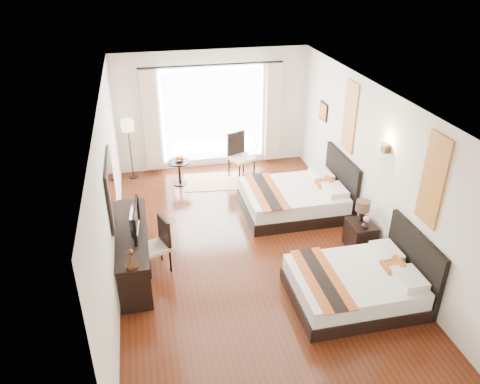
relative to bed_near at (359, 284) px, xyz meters
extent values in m
cube|color=#3C170A|center=(-1.34, 1.65, -0.29)|extent=(4.50, 7.50, 0.01)
cube|color=white|center=(-1.34, 1.65, 2.51)|extent=(4.50, 7.50, 0.02)
cube|color=silver|center=(0.91, 1.65, 1.12)|extent=(0.01, 7.50, 2.80)
cube|color=silver|center=(-3.58, 1.65, 1.12)|extent=(0.01, 7.50, 2.80)
cube|color=silver|center=(-1.34, 5.39, 1.12)|extent=(4.50, 0.01, 2.80)
cube|color=silver|center=(-1.34, -2.10, 1.12)|extent=(4.50, 0.01, 2.80)
cube|color=white|center=(-1.34, 5.38, 1.02)|extent=(2.40, 0.02, 2.20)
cube|color=white|center=(-1.34, 5.32, 1.02)|extent=(2.30, 0.02, 2.10)
cube|color=#BEB493|center=(-2.79, 5.28, 1.00)|extent=(0.35, 0.14, 2.35)
cube|color=#BEB493|center=(0.11, 5.28, 1.00)|extent=(0.35, 0.14, 2.35)
cube|color=#964215|center=(0.89, 0.00, 1.67)|extent=(0.03, 0.50, 1.35)
cube|color=#964215|center=(0.89, 2.77, 1.67)|extent=(0.03, 0.50, 1.35)
cube|color=#412A17|center=(0.85, 1.28, 1.64)|extent=(0.10, 0.14, 0.14)
cube|color=black|center=(-3.56, 1.51, 1.27)|extent=(0.04, 1.25, 0.95)
cube|color=white|center=(-3.53, 1.51, 1.27)|extent=(0.01, 1.12, 0.82)
cube|color=black|center=(-0.10, 0.00, -0.17)|extent=(1.85, 1.45, 0.23)
cube|color=white|center=(-0.10, 0.00, 0.08)|extent=(1.79, 1.41, 0.27)
cube|color=black|center=(0.86, 0.00, 0.26)|extent=(0.08, 1.45, 1.08)
cube|color=#A7431B|center=(-0.62, 0.00, 0.22)|extent=(0.50, 1.51, 0.02)
cube|color=black|center=(-0.16, 2.77, -0.16)|extent=(1.97, 1.54, 0.24)
cube|color=white|center=(-0.16, 2.77, 0.10)|extent=(1.91, 1.50, 0.29)
cube|color=black|center=(0.86, 2.77, 0.29)|extent=(0.08, 1.54, 1.15)
cube|color=#A7431B|center=(-0.72, 2.77, 0.25)|extent=(0.53, 1.60, 0.02)
cube|color=black|center=(0.63, 1.28, -0.03)|extent=(0.43, 0.53, 0.51)
cylinder|color=black|center=(0.65, 1.38, 0.32)|extent=(0.11, 0.11, 0.21)
cylinder|color=#39261B|center=(0.65, 1.38, 0.52)|extent=(0.25, 0.25, 0.19)
imported|color=black|center=(0.60, 1.11, 0.28)|extent=(0.16, 0.16, 0.13)
cube|color=black|center=(-3.33, 1.51, 0.09)|extent=(0.50, 2.20, 0.76)
imported|color=black|center=(-3.31, 1.45, 0.71)|extent=(0.17, 0.83, 0.48)
cube|color=beige|center=(-2.99, 1.42, 0.15)|extent=(0.56, 0.56, 0.06)
cube|color=black|center=(-2.81, 1.49, 0.41)|extent=(0.19, 0.40, 0.48)
cylinder|color=black|center=(-3.31, 5.10, -0.27)|extent=(0.21, 0.21, 0.03)
cylinder|color=#412A17|center=(-3.31, 5.10, 0.34)|extent=(0.03, 0.03, 1.20)
cylinder|color=#FFEFC7|center=(-3.31, 5.10, 1.01)|extent=(0.28, 0.28, 0.25)
cylinder|color=black|center=(-2.27, 4.51, 0.00)|extent=(0.49, 0.49, 0.56)
imported|color=#422A17|center=(-2.25, 4.51, 0.31)|extent=(0.26, 0.26, 0.05)
cube|color=beige|center=(-0.83, 4.53, 0.21)|extent=(0.65, 0.65, 0.07)
cube|color=black|center=(-0.91, 4.73, 0.51)|extent=(0.45, 0.24, 0.55)
cube|color=tan|center=(-1.50, 4.45, -0.28)|extent=(1.46, 1.07, 0.01)
camera|label=1|loc=(-2.98, -5.10, 4.57)|focal=35.00mm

